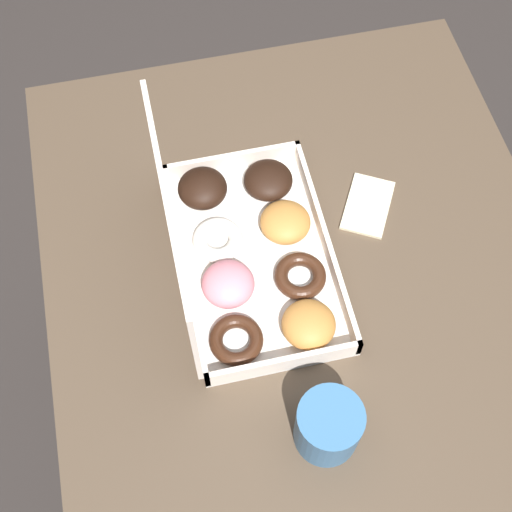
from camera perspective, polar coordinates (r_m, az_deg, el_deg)
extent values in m
plane|color=#2D2826|center=(1.85, 2.44, -11.68)|extent=(8.00, 8.00, 0.00)
cube|color=#4C3D2D|center=(1.17, 3.77, -1.23)|extent=(0.96, 0.83, 0.03)
cylinder|color=#4C3D2D|center=(1.78, 11.11, 7.70)|extent=(0.06, 0.06, 0.71)
cylinder|color=#4C3D2D|center=(1.70, -12.79, 3.30)|extent=(0.06, 0.06, 0.71)
cube|color=silver|center=(1.16, 0.00, -0.37)|extent=(0.38, 0.24, 0.01)
cube|color=silver|center=(1.15, 5.58, 1.24)|extent=(0.38, 0.01, 0.04)
cube|color=silver|center=(1.13, -5.70, -0.97)|extent=(0.38, 0.01, 0.04)
cube|color=silver|center=(1.06, 2.24, -8.57)|extent=(0.01, 0.24, 0.04)
cube|color=silver|center=(1.24, -1.92, 7.62)|extent=(0.01, 0.24, 0.04)
cube|color=silver|center=(1.02, -6.74, 2.11)|extent=(0.38, 0.01, 0.21)
ellipsoid|color=#B77A38|center=(1.08, 4.23, -5.49)|extent=(0.08, 0.08, 0.04)
torus|color=#381E11|center=(1.13, 3.55, -1.61)|extent=(0.08, 0.08, 0.02)
ellipsoid|color=#B77A38|center=(1.16, 2.35, 2.72)|extent=(0.08, 0.08, 0.04)
ellipsoid|color=black|center=(1.21, 0.98, 6.09)|extent=(0.08, 0.08, 0.04)
torus|color=#381E11|center=(1.08, -1.60, -6.73)|extent=(0.08, 0.08, 0.02)
ellipsoid|color=pink|center=(1.11, -2.24, -2.24)|extent=(0.08, 0.08, 0.05)
torus|color=white|center=(1.16, -3.06, 1.30)|extent=(0.08, 0.08, 0.02)
ellipsoid|color=black|center=(1.20, -4.30, 5.43)|extent=(0.08, 0.08, 0.05)
cylinder|color=teal|center=(1.01, 5.80, -13.39)|extent=(0.09, 0.09, 0.10)
cylinder|color=black|center=(0.97, 6.04, -12.70)|extent=(0.08, 0.08, 0.01)
cube|color=beige|center=(1.22, 8.93, 4.03)|extent=(0.14, 0.12, 0.01)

